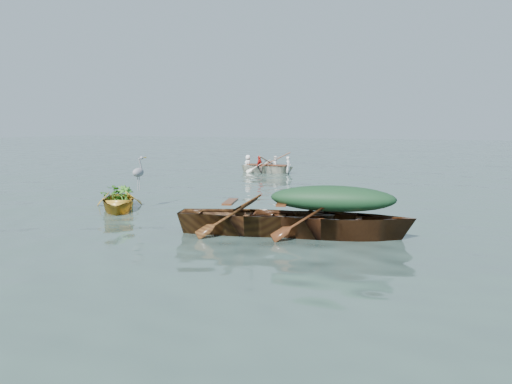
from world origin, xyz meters
TOP-DOWN VIEW (x-y plane):
  - ground at (0.00, 0.00)m, footprint 140.00×140.00m
  - yellow_dinghy at (-2.46, 1.39)m, footprint 2.71×3.03m
  - green_tarp_boat at (3.63, 0.64)m, footprint 4.73×2.40m
  - open_wooden_boat at (2.12, 0.28)m, footprint 4.71×2.62m
  - rowed_boat at (-2.91, 12.30)m, footprint 3.59×1.11m
  - green_tarp_cover at (3.63, 0.64)m, footprint 2.60×1.32m
  - thwart_benches at (2.12, 0.28)m, footprint 2.39×1.45m
  - heron at (-2.05, 1.76)m, footprint 0.46×0.49m
  - dinghy_weeds at (-2.77, 1.84)m, footprint 1.10×1.14m
  - rowers at (-2.91, 12.30)m, footprint 2.51×0.99m
  - oars at (-2.91, 12.30)m, footprint 0.63×2.61m

SIDE VIEW (x-z plane):
  - ground at x=0.00m, z-range 0.00..0.00m
  - yellow_dinghy at x=-2.46m, z-range -0.38..0.38m
  - green_tarp_boat at x=3.63m, z-range -0.53..0.53m
  - open_wooden_boat at x=2.12m, z-range -0.53..0.53m
  - rowed_boat at x=-2.91m, z-range -0.41..0.41m
  - oars at x=-2.91m, z-range 0.41..0.47m
  - thwart_benches at x=2.12m, z-range 0.53..0.57m
  - dinghy_weeds at x=-2.77m, z-range 0.38..0.98m
  - rowers at x=-2.91m, z-range 0.41..1.17m
  - green_tarp_cover at x=3.63m, z-range 0.53..1.05m
  - heron at x=-2.05m, z-range 0.38..1.30m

